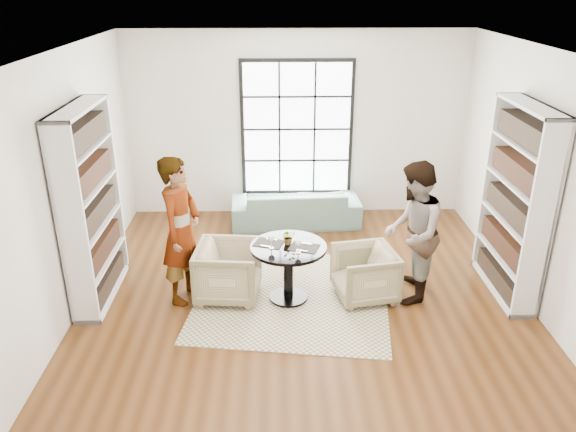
{
  "coord_description": "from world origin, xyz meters",
  "views": [
    {
      "loc": [
        -0.35,
        -5.94,
        3.73
      ],
      "look_at": [
        -0.2,
        0.4,
        1.01
      ],
      "focal_mm": 35.0,
      "sensor_mm": 36.0,
      "label": 1
    }
  ],
  "objects_px": {
    "sofa": "(296,206)",
    "armchair_left": "(229,271)",
    "person_right": "(413,233)",
    "armchair_right": "(365,274)",
    "person_left": "(181,230)",
    "wine_glass_right": "(298,243)",
    "pedestal_table": "(288,261)",
    "wine_glass_left": "(271,239)",
    "flower_centerpiece": "(288,237)"
  },
  "relations": [
    {
      "from": "sofa",
      "to": "armchair_left",
      "type": "relative_size",
      "value": 2.62
    },
    {
      "from": "person_right",
      "to": "armchair_right",
      "type": "bearing_deg",
      "value": -73.76
    },
    {
      "from": "person_left",
      "to": "wine_glass_right",
      "type": "relative_size",
      "value": 10.41
    },
    {
      "from": "pedestal_table",
      "to": "person_left",
      "type": "distance_m",
      "value": 1.35
    },
    {
      "from": "armchair_right",
      "to": "wine_glass_left",
      "type": "relative_size",
      "value": 4.07
    },
    {
      "from": "person_right",
      "to": "wine_glass_left",
      "type": "relative_size",
      "value": 9.94
    },
    {
      "from": "sofa",
      "to": "person_left",
      "type": "height_order",
      "value": "person_left"
    },
    {
      "from": "pedestal_table",
      "to": "sofa",
      "type": "xyz_separation_m",
      "value": [
        0.17,
        2.33,
        -0.24
      ]
    },
    {
      "from": "wine_glass_left",
      "to": "wine_glass_right",
      "type": "height_order",
      "value": "same"
    },
    {
      "from": "wine_glass_right",
      "to": "flower_centerpiece",
      "type": "xyz_separation_m",
      "value": [
        -0.11,
        0.24,
        -0.03
      ]
    },
    {
      "from": "flower_centerpiece",
      "to": "armchair_left",
      "type": "bearing_deg",
      "value": 178.3
    },
    {
      "from": "armchair_right",
      "to": "flower_centerpiece",
      "type": "bearing_deg",
      "value": -102.7
    },
    {
      "from": "person_right",
      "to": "flower_centerpiece",
      "type": "bearing_deg",
      "value": -75.0
    },
    {
      "from": "pedestal_table",
      "to": "wine_glass_right",
      "type": "distance_m",
      "value": 0.4
    },
    {
      "from": "sofa",
      "to": "person_right",
      "type": "bearing_deg",
      "value": 116.65
    },
    {
      "from": "sofa",
      "to": "armchair_left",
      "type": "bearing_deg",
      "value": 64.71
    },
    {
      "from": "pedestal_table",
      "to": "wine_glass_left",
      "type": "distance_m",
      "value": 0.39
    },
    {
      "from": "pedestal_table",
      "to": "sofa",
      "type": "bearing_deg",
      "value": 85.77
    },
    {
      "from": "armchair_left",
      "to": "armchair_right",
      "type": "height_order",
      "value": "armchair_left"
    },
    {
      "from": "wine_glass_left",
      "to": "person_left",
      "type": "bearing_deg",
      "value": 172.49
    },
    {
      "from": "sofa",
      "to": "wine_glass_left",
      "type": "bearing_deg",
      "value": 77.83
    },
    {
      "from": "armchair_left",
      "to": "person_left",
      "type": "relative_size",
      "value": 0.42
    },
    {
      "from": "person_right",
      "to": "flower_centerpiece",
      "type": "height_order",
      "value": "person_right"
    },
    {
      "from": "armchair_right",
      "to": "person_left",
      "type": "relative_size",
      "value": 0.39
    },
    {
      "from": "armchair_left",
      "to": "armchair_right",
      "type": "relative_size",
      "value": 1.08
    },
    {
      "from": "wine_glass_left",
      "to": "flower_centerpiece",
      "type": "distance_m",
      "value": 0.24
    },
    {
      "from": "armchair_left",
      "to": "wine_glass_left",
      "type": "distance_m",
      "value": 0.75
    },
    {
      "from": "sofa",
      "to": "armchair_left",
      "type": "xyz_separation_m",
      "value": [
        -0.91,
        -2.25,
        0.06
      ]
    },
    {
      "from": "person_left",
      "to": "wine_glass_right",
      "type": "distance_m",
      "value": 1.42
    },
    {
      "from": "armchair_left",
      "to": "person_left",
      "type": "bearing_deg",
      "value": 95.05
    },
    {
      "from": "sofa",
      "to": "wine_glass_right",
      "type": "bearing_deg",
      "value": 85.33
    },
    {
      "from": "person_left",
      "to": "sofa",
      "type": "bearing_deg",
      "value": -15.44
    },
    {
      "from": "pedestal_table",
      "to": "sofa",
      "type": "height_order",
      "value": "pedestal_table"
    },
    {
      "from": "armchair_left",
      "to": "person_right",
      "type": "xyz_separation_m",
      "value": [
        2.23,
        -0.05,
        0.53
      ]
    },
    {
      "from": "pedestal_table",
      "to": "armchair_left",
      "type": "height_order",
      "value": "pedestal_table"
    },
    {
      "from": "pedestal_table",
      "to": "person_right",
      "type": "distance_m",
      "value": 1.54
    },
    {
      "from": "person_left",
      "to": "wine_glass_left",
      "type": "distance_m",
      "value": 1.1
    },
    {
      "from": "armchair_left",
      "to": "wine_glass_left",
      "type": "xyz_separation_m",
      "value": [
        0.54,
        -0.14,
        0.51
      ]
    },
    {
      "from": "sofa",
      "to": "person_left",
      "type": "relative_size",
      "value": 1.11
    },
    {
      "from": "armchair_left",
      "to": "flower_centerpiece",
      "type": "bearing_deg",
      "value": -86.64
    },
    {
      "from": "pedestal_table",
      "to": "armchair_left",
      "type": "relative_size",
      "value": 1.18
    },
    {
      "from": "person_left",
      "to": "wine_glass_left",
      "type": "xyz_separation_m",
      "value": [
        1.09,
        -0.14,
        -0.05
      ]
    },
    {
      "from": "person_right",
      "to": "wine_glass_left",
      "type": "height_order",
      "value": "person_right"
    },
    {
      "from": "flower_centerpiece",
      "to": "sofa",
      "type": "bearing_deg",
      "value": 85.71
    },
    {
      "from": "pedestal_table",
      "to": "person_right",
      "type": "xyz_separation_m",
      "value": [
        1.5,
        0.02,
        0.35
      ]
    },
    {
      "from": "armchair_right",
      "to": "person_right",
      "type": "distance_m",
      "value": 0.78
    },
    {
      "from": "sofa",
      "to": "armchair_left",
      "type": "height_order",
      "value": "armchair_left"
    },
    {
      "from": "pedestal_table",
      "to": "flower_centerpiece",
      "type": "distance_m",
      "value": 0.3
    },
    {
      "from": "armchair_right",
      "to": "wine_glass_left",
      "type": "height_order",
      "value": "wine_glass_left"
    },
    {
      "from": "wine_glass_right",
      "to": "flower_centerpiece",
      "type": "height_order",
      "value": "flower_centerpiece"
    }
  ]
}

